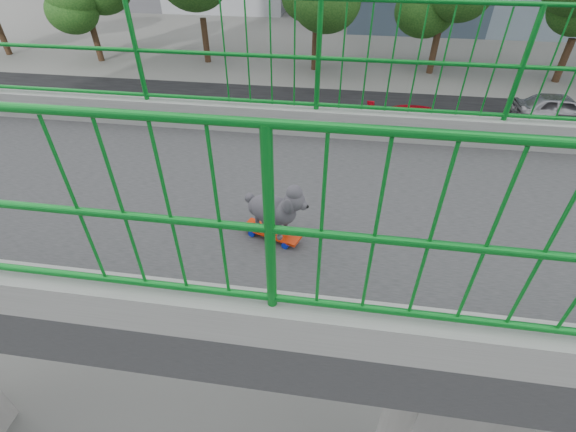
# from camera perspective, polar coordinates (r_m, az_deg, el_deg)

# --- Properties ---
(road) EXTENTS (18.00, 90.00, 0.02)m
(road) POSITION_cam_1_polar(r_m,az_deg,el_deg) (18.34, 12.61, 7.28)
(road) COLOR black
(road) RESTS_ON ground
(footbridge) EXTENTS (3.00, 24.00, 7.00)m
(footbridge) POSITION_cam_1_polar(r_m,az_deg,el_deg) (5.09, 25.40, -16.75)
(footbridge) COLOR #2D2D2F
(footbridge) RESTS_ON ground
(railing) EXTENTS (3.00, 24.00, 1.42)m
(railing) POSITION_cam_1_polar(r_m,az_deg,el_deg) (3.81, 33.34, 1.62)
(railing) COLOR gray
(railing) RESTS_ON footbridge
(skateboard) EXTENTS (0.29, 0.49, 0.06)m
(skateboard) POSITION_cam_1_polar(r_m,az_deg,el_deg) (3.15, -2.32, -2.45)
(skateboard) COLOR red
(skateboard) RESTS_ON footbridge
(poodle) EXTENTS (0.33, 0.51, 0.45)m
(poodle) POSITION_cam_1_polar(r_m,az_deg,el_deg) (2.97, -1.97, 1.12)
(poodle) COLOR #302D33
(poodle) RESTS_ON skateboard
(car_0) EXTENTS (1.81, 4.49, 1.53)m
(car_0) POSITION_cam_1_polar(r_m,az_deg,el_deg) (13.43, 31.49, -7.24)
(car_0) COLOR gray
(car_0) RESTS_ON ground
(car_1) EXTENTS (1.52, 4.35, 1.43)m
(car_1) POSITION_cam_1_polar(r_m,az_deg,el_deg) (14.91, -3.49, 3.69)
(car_1) COLOR gray
(car_1) RESTS_ON ground
(car_3) EXTENTS (2.24, 5.51, 1.60)m
(car_3) POSITION_cam_1_polar(r_m,az_deg,el_deg) (20.59, 18.85, 12.15)
(car_3) COLOR red
(car_3) RESTS_ON ground
(car_4) EXTENTS (1.80, 4.49, 1.53)m
(car_4) POSITION_cam_1_polar(r_m,az_deg,el_deg) (25.75, 34.40, 12.56)
(car_4) COLOR gray
(car_4) RESTS_ON ground
(car_5) EXTENTS (1.38, 3.96, 1.31)m
(car_5) POSITION_cam_1_polar(r_m,az_deg,el_deg) (16.46, -35.80, -1.02)
(car_5) COLOR white
(car_5) RESTS_ON ground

